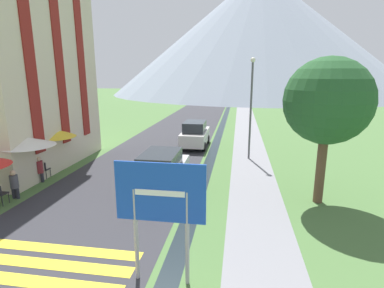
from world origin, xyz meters
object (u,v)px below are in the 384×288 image
Objects in this scene: road_sign at (160,203)px; person_seated_near at (14,183)px; parked_car_near at (162,172)px; cafe_umbrella_middle_white at (28,142)px; hotel_building at (6,54)px; parked_car_far at (195,134)px; tree_by_path at (328,102)px; cafe_chair_far_left at (44,168)px; cafe_umbrella_rear_yellow at (53,133)px; streetlamp at (251,101)px; person_seated_far at (40,168)px.

person_seated_near is at bearing 151.13° from road_sign.
cafe_umbrella_middle_white is at bearing -178.13° from parked_car_near.
hotel_building is at bearing 134.87° from cafe_umbrella_middle_white.
parked_car_far is 3.21× the size of person_seated_near.
cafe_chair_far_left is at bearing 176.28° from tree_by_path.
streetlamp is (10.28, 3.82, 1.44)m from cafe_umbrella_rear_yellow.
parked_car_near reaches higher than cafe_chair_far_left.
hotel_building is at bearing 169.82° from tree_by_path.
person_seated_far is 11.76m from streetlamp.
road_sign is 0.52× the size of streetlamp.
parked_car_near is 7.16m from tree_by_path.
parked_car_near is at bearing -17.01° from hotel_building.
cafe_umbrella_rear_yellow is 11.06m from streetlamp.
streetlamp reaches higher than cafe_umbrella_middle_white.
parked_car_near reaches higher than person_seated_far.
parked_car_near is 1.07× the size of parked_car_far.
person_seated_near is at bearing -53.69° from hotel_building.
parked_car_far is (0.21, 8.47, -0.00)m from parked_car_near.
parked_car_far is (9.21, 5.72, -5.14)m from hotel_building.
streetlamp is (9.90, 5.71, 2.78)m from person_seated_far.
cafe_umbrella_rear_yellow is (-0.23, 1.42, 1.51)m from cafe_chair_far_left.
parked_car_far is 9.98m from cafe_chair_far_left.
parked_car_far reaches higher than person_seated_near.
cafe_chair_far_left is 1.87m from cafe_umbrella_middle_white.
road_sign is 5.89m from parked_car_near.
hotel_building is at bearing -165.71° from streetlamp.
road_sign reaches higher than cafe_umbrella_rear_yellow.
cafe_chair_far_left is at bearing 95.87° from cafe_umbrella_middle_white.
cafe_umbrella_middle_white is (-6.06, -0.20, 1.18)m from parked_car_near.
parked_car_far is at bearing 31.83° from hotel_building.
cafe_umbrella_rear_yellow reaches higher than parked_car_near.
parked_car_far is at bearing 52.61° from person_seated_far.
cafe_umbrella_middle_white is 2.00m from person_seated_near.
road_sign is 11.96m from streetlamp.
cafe_chair_far_left is (-7.61, 6.39, -1.57)m from road_sign.
person_seated_near reaches higher than cafe_chair_far_left.
streetlamp is (2.43, 11.62, 1.39)m from road_sign.
road_sign is 10.06m from cafe_chair_far_left.
streetlamp reaches higher than parked_car_far.
cafe_chair_far_left is 0.14× the size of streetlamp.
road_sign is at bearing -44.87° from cafe_umbrella_rear_yellow.
person_seated_near is (0.36, -2.39, 0.16)m from cafe_chair_far_left.
tree_by_path reaches higher than person_seated_near.
parked_car_far is 10.98m from tree_by_path.
person_seated_near is (-7.25, 4.00, -1.41)m from road_sign.
hotel_building reaches higher than tree_by_path.
tree_by_path is (5.00, 5.57, 1.94)m from road_sign.
hotel_building is 15.82m from tree_by_path.
parked_car_near is at bearing 15.37° from person_seated_near.
cafe_umbrella_rear_yellow reaches higher than parked_car_far.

